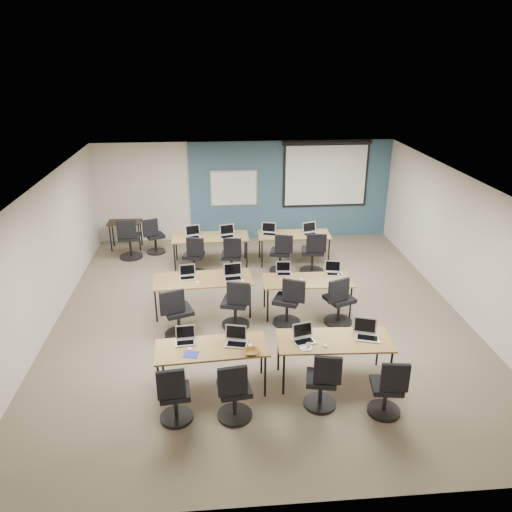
{
  "coord_description": "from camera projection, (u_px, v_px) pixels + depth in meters",
  "views": [
    {
      "loc": [
        -0.83,
        -8.73,
        4.92
      ],
      "look_at": [
        -0.04,
        0.4,
        1.12
      ],
      "focal_mm": 35.0,
      "sensor_mm": 36.0,
      "label": 1
    }
  ],
  "objects": [
    {
      "name": "wall_back",
      "position": [
        245.0,
        191.0,
        13.6
      ],
      "size": [
        8.0,
        0.04,
        2.7
      ],
      "primitive_type": "cube",
      "color": "beige",
      "rests_on": "ground"
    },
    {
      "name": "training_table_front_left",
      "position": [
        212.0,
        350.0,
        7.6
      ],
      "size": [
        1.71,
        0.71,
        0.73
      ],
      "rotation": [
        0.0,
        0.0,
        0.07
      ],
      "color": "brown",
      "rests_on": "floor"
    },
    {
      "name": "wall_left",
      "position": [
        43.0,
        260.0,
        9.15
      ],
      "size": [
        0.04,
        9.0,
        2.7
      ],
      "primitive_type": "cube",
      "color": "beige",
      "rests_on": "ground"
    },
    {
      "name": "ceiling",
      "position": [
        260.0,
        183.0,
        8.95
      ],
      "size": [
        8.0,
        9.0,
        0.02
      ],
      "primitive_type": "cube",
      "color": "white",
      "rests_on": "ground"
    },
    {
      "name": "blue_mousepad",
      "position": [
        191.0,
        355.0,
        7.39
      ],
      "size": [
        0.25,
        0.22,
        0.01
      ],
      "primitive_type": "cube",
      "rotation": [
        0.0,
        0.0,
        -0.18
      ],
      "color": "#2332A5",
      "rests_on": "training_table_front_left"
    },
    {
      "name": "coffee_cup",
      "position": [
        309.0,
        346.0,
        7.55
      ],
      "size": [
        0.07,
        0.07,
        0.05
      ],
      "primitive_type": "imported",
      "rotation": [
        0.0,
        0.0,
        -0.3
      ],
      "color": "silver",
      "rests_on": "snack_plate"
    },
    {
      "name": "training_table_front_right",
      "position": [
        334.0,
        342.0,
        7.79
      ],
      "size": [
        1.79,
        0.74,
        0.73
      ],
      "rotation": [
        0.0,
        0.0,
        -0.05
      ],
      "color": "brown",
      "rests_on": "floor"
    },
    {
      "name": "spare_chair_a",
      "position": [
        154.0,
        239.0,
        12.88
      ],
      "size": [
        0.51,
        0.48,
        0.97
      ],
      "rotation": [
        0.0,
        0.0,
        0.4
      ],
      "color": "black",
      "rests_on": "floor"
    },
    {
      "name": "wall_front",
      "position": [
        299.0,
        411.0,
        5.32
      ],
      "size": [
        8.0,
        0.04,
        2.7
      ],
      "primitive_type": "cube",
      "color": "beige",
      "rests_on": "ground"
    },
    {
      "name": "blue_accent_panel",
      "position": [
        290.0,
        190.0,
        13.68
      ],
      "size": [
        5.5,
        0.04,
        2.7
      ],
      "primitive_type": "cube",
      "color": "#3D5977",
      "rests_on": "wall_back"
    },
    {
      "name": "training_table_mid_right",
      "position": [
        307.0,
        282.0,
        9.83
      ],
      "size": [
        1.75,
        0.73,
        0.73
      ],
      "rotation": [
        0.0,
        0.0,
        -0.03
      ],
      "color": "#A77B37",
      "rests_on": "floor"
    },
    {
      "name": "snack_bowl",
      "position": [
        251.0,
        352.0,
        7.41
      ],
      "size": [
        0.27,
        0.27,
        0.06
      ],
      "primitive_type": "imported",
      "rotation": [
        0.0,
        0.0,
        0.06
      ],
      "color": "brown",
      "rests_on": "training_table_front_left"
    },
    {
      "name": "mouse_9",
      "position": [
        239.0,
        238.0,
        11.95
      ],
      "size": [
        0.08,
        0.1,
        0.03
      ],
      "primitive_type": "ellipsoid",
      "rotation": [
        0.0,
        0.0,
        0.35
      ],
      "color": "white",
      "rests_on": "training_table_back_left"
    },
    {
      "name": "laptop_1",
      "position": [
        236.0,
        339.0,
        7.67
      ],
      "size": [
        0.33,
        0.28,
        0.25
      ],
      "rotation": [
        0.0,
        0.0,
        -0.24
      ],
      "color": "#9F9EAB",
      "rests_on": "training_table_front_left"
    },
    {
      "name": "mouse_11",
      "position": [
        317.0,
        235.0,
        12.16
      ],
      "size": [
        0.08,
        0.11,
        0.04
      ],
      "primitive_type": "ellipsoid",
      "rotation": [
        0.0,
        0.0,
        0.17
      ],
      "color": "white",
      "rests_on": "training_table_back_right"
    },
    {
      "name": "mouse_6",
      "position": [
        302.0,
        279.0,
        9.8
      ],
      "size": [
        0.06,
        0.09,
        0.03
      ],
      "primitive_type": "ellipsoid",
      "rotation": [
        0.0,
        0.0,
        -0.0
      ],
      "color": "white",
      "rests_on": "training_table_mid_right"
    },
    {
      "name": "projector_screen",
      "position": [
        326.0,
        171.0,
        13.49
      ],
      "size": [
        2.4,
        0.1,
        1.82
      ],
      "color": "black",
      "rests_on": "wall_back"
    },
    {
      "name": "laptop_2",
      "position": [
        303.0,
        337.0,
        7.74
      ],
      "size": [
        0.33,
        0.28,
        0.25
      ],
      "rotation": [
        0.0,
        0.0,
        0.25
      ],
      "color": "#A4A5AA",
      "rests_on": "training_table_front_right"
    },
    {
      "name": "wall_right",
      "position": [
        463.0,
        246.0,
        9.78
      ],
      "size": [
        0.04,
        9.0,
        2.7
      ],
      "primitive_type": "cube",
      "color": "beige",
      "rests_on": "ground"
    },
    {
      "name": "training_table_back_right",
      "position": [
        294.0,
        236.0,
        12.25
      ],
      "size": [
        1.76,
        0.73,
        0.73
      ],
      "rotation": [
        0.0,
        0.0,
        -0.04
      ],
      "color": "#99603B",
      "rests_on": "floor"
    },
    {
      "name": "floor",
      "position": [
        260.0,
        315.0,
        9.98
      ],
      "size": [
        8.0,
        9.0,
        0.02
      ],
      "primitive_type": "cube",
      "color": "#6B6354",
      "rests_on": "ground"
    },
    {
      "name": "task_chair_1",
      "position": [
        234.0,
        396.0,
        7.02
      ],
      "size": [
        0.51,
        0.51,
        0.99
      ],
      "rotation": [
        0.0,
        0.0,
        0.14
      ],
      "color": "black",
      "rests_on": "floor"
    },
    {
      "name": "laptop_0",
      "position": [
        185.0,
        338.0,
        7.71
      ],
      "size": [
        0.3,
        0.26,
        0.23
      ],
      "rotation": [
        0.0,
        0.0,
        0.08
      ],
      "color": "#A7A6AE",
      "rests_on": "training_table_front_left"
    },
    {
      "name": "laptop_10",
      "position": [
        269.0,
        231.0,
        12.22
      ],
      "size": [
        0.35,
        0.3,
        0.27
      ],
      "rotation": [
        0.0,
        0.0,
        -0.26
      ],
      "color": "#B7B7C3",
      "rests_on": "training_table_back_right"
    },
    {
      "name": "task_chair_10",
      "position": [
        281.0,
        256.0,
        11.76
      ],
      "size": [
        0.51,
        0.51,
        0.99
      ],
      "rotation": [
        0.0,
        0.0,
        -0.26
      ],
      "color": "black",
      "rests_on": "floor"
    },
    {
      "name": "task_chair_5",
      "position": [
        236.0,
        308.0,
        9.4
      ],
      "size": [
        0.53,
        0.53,
        1.01
      ],
      "rotation": [
        0.0,
        0.0,
        -0.26
      ],
      "color": "black",
      "rests_on": "floor"
    },
    {
      "name": "mouse_0",
      "position": [
        189.0,
        349.0,
        7.52
      ],
      "size": [
        0.07,
        0.1,
        0.03
      ],
      "primitive_type": "ellipsoid",
      "rotation": [
        0.0,
        0.0,
        -0.19
      ],
      "color": "white",
      "rests_on": "training_table_front_left"
    },
    {
      "name": "laptop_4",
      "position": [
        187.0,
        275.0,
        9.88
      ],
      "size": [
        0.32,
        0.27,
        0.24
      ],
      "rotation": [
        0.0,
        0.0,
        0.15
      ],
      "color": "#B7B7BD",
      "rests_on": "training_table_mid_left"
    },
    {
      "name": "task_chair_0",
      "position": [
        174.0,
        399.0,
        6.98
      ],
      "size": [
        0.48,
        0.48,
        0.96
      ],
      "rotation": [
        0.0,
        0.0,
        0.11
      ],
      "color": "black",
      "rests_on": "floor"
    },
    {
      "name": "mouse_3",
      "position": [
        379.0,
        342.0,
        7.7
      ],
      "size": [
        0.07,
        0.1,
        0.03
      ],
      "primitive_type": "ellipsoid",
      "rotation": [
        0.0,
        0.0,
        0.05
      ],
      "color": "white",
      "rests_on": "training_table_front_right"
    },
    {
      "name": "task_chair_7",
      "position": [
        339.0,
        305.0,
        9.5
      ],
      "size": [
        0.57,
        0.54,
        1.02
      ],
      "rotation": [
        0.0,
        0.0,
        0.38
      ],
      "color": "black",
      "rests_on": "floor"
    },
    {
      "name": "training_table_back_left",
      "position": [
        210.0,
        238.0,
        12.09
      ],
      "size": [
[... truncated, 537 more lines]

